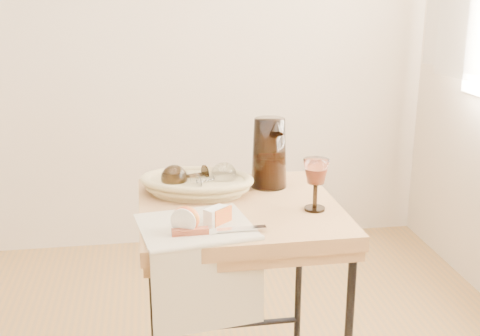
{
  "coord_description": "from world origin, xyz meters",
  "views": [
    {
      "loc": [
        0.3,
        -1.37,
        1.38
      ],
      "look_at": [
        0.56,
        0.29,
        0.87
      ],
      "focal_mm": 45.21,
      "sensor_mm": 36.0,
      "label": 1
    }
  ],
  "objects": [
    {
      "name": "goblet_lying_b",
      "position": [
        0.49,
        0.41,
        0.81
      ],
      "size": [
        0.16,
        0.14,
        0.08
      ],
      "primitive_type": null,
      "rotation": [
        0.0,
        0.0,
        0.51
      ],
      "color": "white",
      "rests_on": "bread_basket"
    },
    {
      "name": "goblet_lying_a",
      "position": [
        0.41,
        0.44,
        0.81
      ],
      "size": [
        0.16,
        0.12,
        0.08
      ],
      "primitive_type": null,
      "rotation": [
        0.0,
        0.0,
        3.46
      ],
      "color": "#312211",
      "rests_on": "bread_basket"
    },
    {
      "name": "wine_goblet",
      "position": [
        0.77,
        0.23,
        0.83
      ],
      "size": [
        0.09,
        0.09,
        0.16
      ],
      "primitive_type": null,
      "rotation": [
        0.0,
        0.0,
        0.15
      ],
      "color": "white",
      "rests_on": "side_table"
    },
    {
      "name": "apple_half",
      "position": [
        0.39,
        0.12,
        0.79
      ],
      "size": [
        0.08,
        0.07,
        0.07
      ],
      "primitive_type": "ellipsoid",
      "rotation": [
        0.0,
        0.0,
        -0.43
      ],
      "color": "red",
      "rests_on": "tea_towel"
    },
    {
      "name": "tea_towel",
      "position": [
        0.41,
        0.15,
        0.76
      ],
      "size": [
        0.34,
        0.31,
        0.01
      ],
      "primitive_type": "cube",
      "rotation": [
        0.0,
        0.0,
        0.16
      ],
      "color": "beige",
      "rests_on": "side_table"
    },
    {
      "name": "pitcher",
      "position": [
        0.68,
        0.46,
        0.87
      ],
      "size": [
        0.21,
        0.27,
        0.27
      ],
      "primitive_type": null,
      "rotation": [
        0.0,
        0.0,
        -0.24
      ],
      "color": "black",
      "rests_on": "side_table"
    },
    {
      "name": "side_table",
      "position": [
        0.56,
        0.31,
        0.38
      ],
      "size": [
        0.6,
        0.6,
        0.75
      ],
      "primitive_type": null,
      "rotation": [
        0.0,
        0.0,
        0.01
      ],
      "color": "brown",
      "rests_on": "floor"
    },
    {
      "name": "table_knife",
      "position": [
        0.46,
        0.09,
        0.77
      ],
      "size": [
        0.25,
        0.04,
        0.02
      ],
      "primitive_type": null,
      "rotation": [
        0.0,
        0.0,
        0.04
      ],
      "color": "silver",
      "rests_on": "tea_towel"
    },
    {
      "name": "bread_basket",
      "position": [
        0.44,
        0.43,
        0.78
      ],
      "size": [
        0.36,
        0.29,
        0.05
      ],
      "primitive_type": null,
      "rotation": [
        0.0,
        0.0,
        -0.27
      ],
      "color": "#9F8452",
      "rests_on": "side_table"
    },
    {
      "name": "apple_wedge",
      "position": [
        0.47,
        0.16,
        0.78
      ],
      "size": [
        0.07,
        0.07,
        0.04
      ],
      "primitive_type": "cube",
      "rotation": [
        0.0,
        0.0,
        0.71
      ],
      "color": "white",
      "rests_on": "tea_towel"
    }
  ]
}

